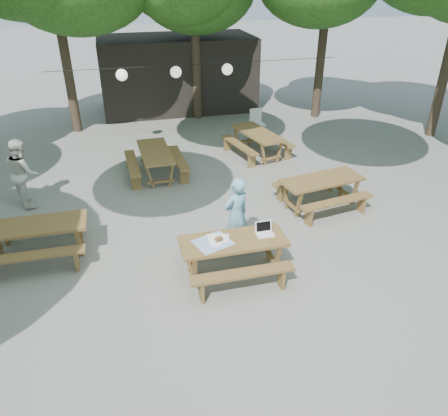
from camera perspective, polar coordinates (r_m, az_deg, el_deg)
name	(u,v)px	position (r m, az deg, el deg)	size (l,w,h in m)	color
ground	(234,247)	(9.31, 1.33, -5.06)	(80.00, 80.00, 0.00)	slate
pavilion	(177,73)	(18.49, -6.10, 17.12)	(6.00, 3.00, 2.80)	black
main_picnic_table	(233,256)	(8.37, 1.18, -6.24)	(2.00, 1.58, 0.75)	brown
picnic_table_nw	(38,240)	(9.59, -23.14, -3.82)	(2.00, 1.58, 0.75)	brown
picnic_table_ne	(321,192)	(10.90, 12.51, 2.05)	(2.13, 1.87, 0.75)	brown
picnic_table_far_w	(156,163)	(12.41, -8.87, 5.86)	(1.65, 2.03, 0.75)	brown
picnic_table_far_e	(257,143)	(13.71, 4.37, 8.44)	(1.98, 2.22, 0.75)	brown
woman	(236,215)	(8.81, 1.61, -0.93)	(0.60, 0.39, 1.63)	#69A4C0
second_person	(23,172)	(11.63, -24.74, 4.23)	(0.82, 0.64, 1.69)	silver
plastic_chair	(257,128)	(15.49, 4.38, 10.41)	(0.49, 0.49, 0.90)	silver
laptop	(264,231)	(8.35, 5.29, -2.98)	(0.33, 0.26, 0.24)	white
tabletop_clutter	(214,242)	(8.09, -1.27, -4.40)	(0.80, 0.73, 0.08)	#336CB0
paper_lanterns	(176,72)	(13.82, -6.25, 17.25)	(9.00, 0.34, 0.38)	black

